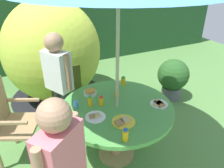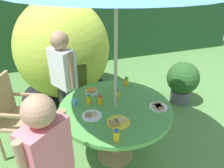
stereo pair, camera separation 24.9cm
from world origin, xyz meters
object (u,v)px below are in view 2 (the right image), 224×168
(garden_table, at_px, (115,115))
(juice_bottle_near_left, at_px, (117,93))
(plate_far_left, at_px, (92,115))
(plate_center_front, at_px, (158,107))
(snack_bowl, at_px, (91,91))
(juice_bottle_far_right, at_px, (116,136))
(juice_bottle_mid_left, at_px, (126,82))
(child_in_white_shirt, at_px, (63,69))
(dome_tent, at_px, (63,50))
(potted_plant, at_px, (182,80))
(cup_near, at_px, (75,102))
(child_in_pink_shirt, at_px, (47,153))
(plate_near_right, at_px, (118,122))
(wooden_chair, at_px, (13,112))
(juice_bottle_mid_right, at_px, (100,100))
(juice_bottle_center_back, at_px, (89,100))

(garden_table, xyz_separation_m, juice_bottle_near_left, (0.09, 0.19, 0.16))
(garden_table, relative_size, plate_far_left, 5.93)
(plate_center_front, bearing_deg, garden_table, 158.54)
(snack_bowl, height_order, juice_bottle_far_right, juice_bottle_far_right)
(juice_bottle_mid_left, bearing_deg, child_in_white_shirt, 150.64)
(dome_tent, height_order, potted_plant, dome_tent)
(snack_bowl, xyz_separation_m, cup_near, (-0.24, -0.18, -0.00))
(child_in_pink_shirt, xyz_separation_m, juice_bottle_mid_left, (1.07, 1.05, -0.10))
(child_in_pink_shirt, bearing_deg, snack_bowl, 20.26)
(plate_center_front, bearing_deg, juice_bottle_mid_left, 103.26)
(child_in_white_shirt, xyz_separation_m, child_in_pink_shirt, (-0.31, -1.48, -0.02))
(plate_near_right, bearing_deg, juice_bottle_mid_left, 62.18)
(potted_plant, xyz_separation_m, child_in_pink_shirt, (-2.28, -1.44, 0.47))
(potted_plant, relative_size, juice_bottle_mid_left, 6.19)
(dome_tent, height_order, juice_bottle_mid_left, dome_tent)
(plate_near_right, relative_size, plate_center_front, 1.19)
(dome_tent, distance_m, child_in_pink_shirt, 2.43)
(wooden_chair, xyz_separation_m, juice_bottle_mid_right, (0.99, -0.40, 0.21))
(garden_table, bearing_deg, juice_bottle_center_back, 151.62)
(juice_bottle_mid_right, bearing_deg, juice_bottle_far_right, -92.61)
(plate_near_right, bearing_deg, plate_far_left, 138.69)
(plate_near_right, bearing_deg, juice_bottle_mid_right, 100.65)
(wooden_chair, bearing_deg, child_in_white_shirt, -39.02)
(juice_bottle_mid_left, bearing_deg, juice_bottle_far_right, -116.87)
(potted_plant, bearing_deg, juice_bottle_near_left, -156.09)
(juice_bottle_mid_right, bearing_deg, juice_bottle_center_back, 162.94)
(cup_near, bearing_deg, dome_tent, 87.04)
(dome_tent, relative_size, plate_center_front, 8.67)
(potted_plant, height_order, snack_bowl, snack_bowl)
(cup_near, bearing_deg, child_in_white_shirt, 93.28)
(potted_plant, bearing_deg, garden_table, -151.52)
(plate_center_front, height_order, juice_bottle_far_right, juice_bottle_far_right)
(potted_plant, xyz_separation_m, child_in_white_shirt, (-1.96, 0.03, 0.49))
(child_in_pink_shirt, xyz_separation_m, cup_near, (0.35, 0.81, -0.12))
(juice_bottle_far_right, bearing_deg, child_in_pink_shirt, -169.63)
(plate_center_front, distance_m, juice_bottle_far_right, 0.71)
(dome_tent, relative_size, juice_bottle_far_right, 13.89)
(child_in_white_shirt, xyz_separation_m, cup_near, (0.04, -0.66, -0.14))
(child_in_white_shirt, distance_m, juice_bottle_center_back, 0.74)
(juice_bottle_near_left, relative_size, cup_near, 1.53)
(plate_center_front, bearing_deg, child_in_pink_shirt, -159.56)
(dome_tent, height_order, juice_bottle_center_back, dome_tent)
(garden_table, height_order, child_in_white_shirt, child_in_white_shirt)
(juice_bottle_center_back, relative_size, cup_near, 1.78)
(juice_bottle_far_right, bearing_deg, potted_plant, 38.47)
(juice_bottle_mid_left, bearing_deg, juice_bottle_mid_right, -144.80)
(dome_tent, xyz_separation_m, potted_plant, (1.84, -0.94, -0.45))
(garden_table, xyz_separation_m, wooden_chair, (-1.13, 0.51, -0.04))
(potted_plant, height_order, plate_near_right, plate_near_right)
(wooden_chair, distance_m, child_in_pink_shirt, 1.23)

